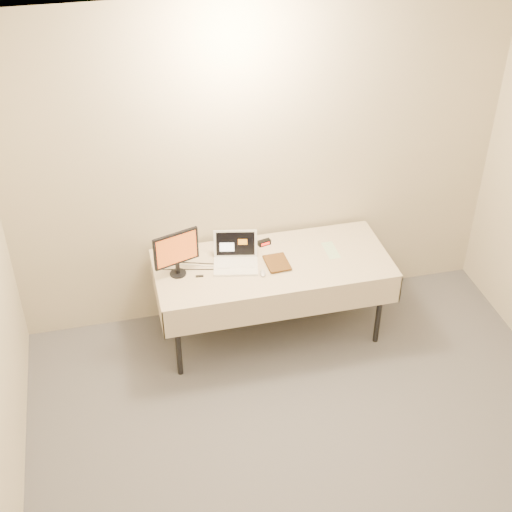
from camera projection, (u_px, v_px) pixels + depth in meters
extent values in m
cube|color=beige|center=(259.00, 167.00, 5.61)|extent=(4.00, 0.10, 2.70)
cylinder|color=black|center=(178.00, 340.00, 5.45)|extent=(0.04, 0.04, 0.69)
cylinder|color=black|center=(379.00, 309.00, 5.76)|extent=(0.04, 0.04, 0.69)
cylinder|color=black|center=(168.00, 294.00, 5.91)|extent=(0.04, 0.04, 0.69)
cylinder|color=black|center=(354.00, 267.00, 6.22)|extent=(0.04, 0.04, 0.69)
cube|color=gray|center=(273.00, 265.00, 5.62)|extent=(1.80, 0.75, 0.04)
cube|color=beige|center=(273.00, 263.00, 5.61)|extent=(1.86, 0.81, 0.01)
cube|color=beige|center=(286.00, 307.00, 5.37)|extent=(1.86, 0.01, 0.25)
cube|color=beige|center=(261.00, 248.00, 6.00)|extent=(1.86, 0.01, 0.25)
cube|color=beige|center=(157.00, 293.00, 5.51)|extent=(0.01, 0.81, 0.25)
cube|color=beige|center=(381.00, 260.00, 5.86)|extent=(0.01, 0.81, 0.25)
cube|color=white|center=(236.00, 266.00, 5.55)|extent=(0.38, 0.30, 0.02)
cube|color=white|center=(235.00, 243.00, 5.60)|extent=(0.35, 0.13, 0.22)
cube|color=black|center=(235.00, 243.00, 5.60)|extent=(0.30, 0.11, 0.19)
cylinder|color=black|center=(178.00, 273.00, 5.48)|extent=(0.16, 0.16, 0.01)
cube|color=black|center=(178.00, 268.00, 5.45)|extent=(0.03, 0.03, 0.09)
cube|color=black|center=(176.00, 249.00, 5.34)|extent=(0.35, 0.14, 0.27)
cube|color=orange|center=(176.00, 249.00, 5.34)|extent=(0.31, 0.10, 0.24)
imported|color=brown|center=(266.00, 254.00, 5.50)|extent=(0.18, 0.03, 0.24)
cube|color=black|center=(264.00, 243.00, 5.79)|extent=(0.11, 0.07, 0.04)
cube|color=#FF1B0C|center=(266.00, 244.00, 5.78)|extent=(0.07, 0.02, 0.02)
ellipsoid|color=silver|center=(263.00, 273.00, 5.47)|extent=(0.06, 0.10, 0.02)
cube|color=#C0E9B9|center=(331.00, 250.00, 5.74)|extent=(0.09, 0.24, 0.00)
cube|color=black|center=(200.00, 276.00, 5.45)|extent=(0.06, 0.03, 0.01)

